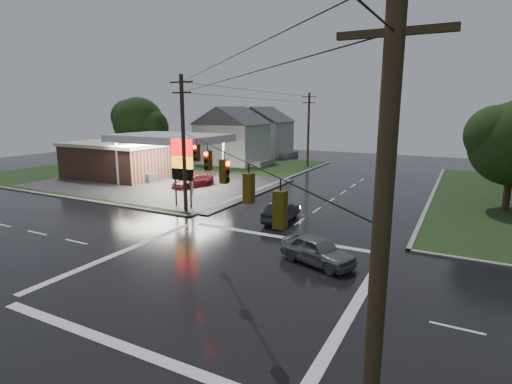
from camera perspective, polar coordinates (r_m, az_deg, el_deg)
The scene contains 14 objects.
ground at distance 21.16m, azimuth -5.13°, elevation -11.65°, with size 120.00×120.00×0.00m, color black.
grass_nw at distance 56.52m, azimuth -13.04°, elevation 3.12°, with size 36.00×36.00×0.08m, color #1C3015.
gas_station at distance 51.41m, azimuth -17.48°, elevation 4.84°, with size 26.20×18.00×5.60m.
pylon_sign at distance 34.35m, azimuth -10.51°, elevation 4.34°, with size 2.00×0.35×6.00m.
utility_pole_nw at distance 32.77m, azimuth -10.32°, elevation 7.00°, with size 2.20×0.32×11.00m.
utility_pole_se at distance 7.34m, azimuth 17.12°, elevation -10.58°, with size 2.20×0.32×11.00m.
utility_pole_n at distance 57.90m, azimuth 7.49°, elevation 8.93°, with size 2.20×0.32×10.50m.
traffic_signals at distance 19.46m, azimuth -5.47°, elevation 6.08°, with size 26.87×26.87×1.47m.
house_near at distance 61.15m, azimuth -3.41°, elevation 8.18°, with size 11.05×8.48×8.60m.
house_far at distance 72.12m, azimuth 0.89°, elevation 8.78°, with size 11.05×8.48×8.60m.
tree_nw_behind at distance 64.17m, azimuth -16.34°, elevation 9.49°, with size 8.93×7.60×10.00m.
car_north at distance 30.28m, azimuth 3.65°, elevation -2.85°, with size 1.53×4.39×1.44m, color black.
car_crossing at distance 22.47m, azimuth 8.76°, elevation -8.21°, with size 1.79×4.46×1.52m, color slate.
car_pump at distance 43.30m, azimuth -9.00°, elevation 1.54°, with size 2.00×4.92×1.43m, color #4F1214.
Camera 1 is at (10.63, -16.21, 8.47)m, focal length 28.00 mm.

